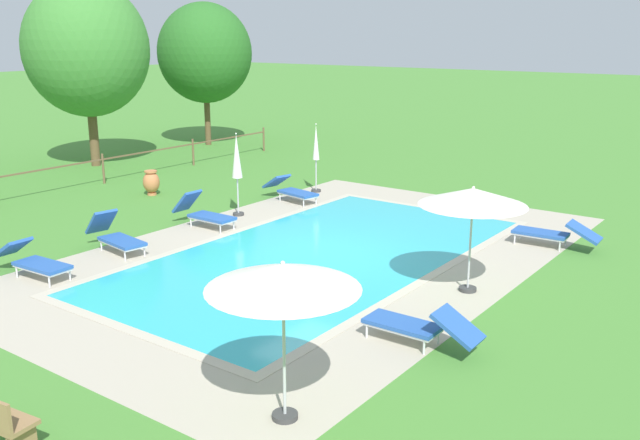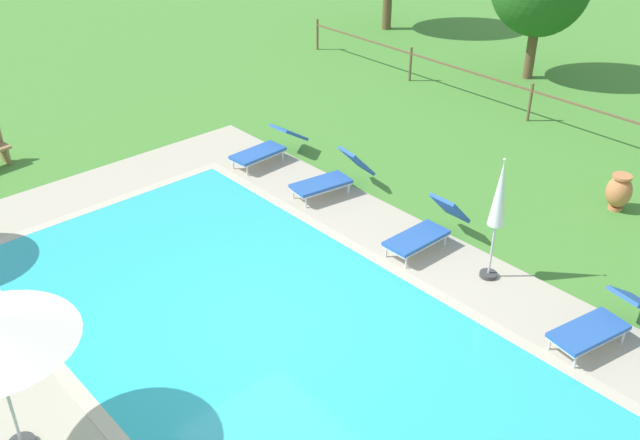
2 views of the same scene
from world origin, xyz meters
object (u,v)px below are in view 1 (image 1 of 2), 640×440
at_px(patio_umbrella_open_by_bench, 473,197).
at_px(patio_umbrella_closed_row_west, 237,161).
at_px(sun_lounger_north_mid, 33,261).
at_px(terracotta_urn_near_fence, 151,182).
at_px(sun_lounger_north_end, 418,325).
at_px(tree_west_mid, 205,53).
at_px(tree_east_mid, 86,49).
at_px(sun_lounger_south_near_corner, 116,236).
at_px(sun_lounger_north_far, 291,190).
at_px(sun_lounger_north_near_steps, 205,213).
at_px(sun_lounger_south_mid, 553,233).
at_px(patio_umbrella_open_foreground, 283,278).
at_px(patio_umbrella_closed_row_centre, 316,149).

height_order(patio_umbrella_open_by_bench, patio_umbrella_closed_row_west, patio_umbrella_closed_row_west).
bearing_deg(sun_lounger_north_mid, terracotta_urn_near_fence, 30.91).
bearing_deg(terracotta_urn_near_fence, sun_lounger_north_end, -111.68).
xyz_separation_m(sun_lounger_north_mid, tree_west_mid, (15.40, 10.10, 3.82)).
height_order(tree_west_mid, tree_east_mid, tree_east_mid).
bearing_deg(tree_west_mid, sun_lounger_north_mid, -146.76).
height_order(sun_lounger_south_near_corner, patio_umbrella_open_by_bench, patio_umbrella_open_by_bench).
bearing_deg(sun_lounger_north_far, sun_lounger_north_end, -130.17).
height_order(sun_lounger_north_near_steps, sun_lounger_north_far, sun_lounger_north_near_steps).
xyz_separation_m(sun_lounger_north_near_steps, sun_lounger_south_near_corner, (-2.84, 0.13, 0.00)).
bearing_deg(patio_umbrella_open_by_bench, patio_umbrella_closed_row_west, 77.47).
distance_m(sun_lounger_south_mid, tree_east_mid, 18.68).
distance_m(sun_lounger_north_end, patio_umbrella_closed_row_west, 9.65).
bearing_deg(patio_umbrella_open_by_bench, patio_umbrella_open_foreground, -179.35).
bearing_deg(sun_lounger_north_end, terracotta_urn_near_fence, 68.32).
bearing_deg(patio_umbrella_closed_row_west, sun_lounger_north_far, -3.70).
bearing_deg(tree_west_mid, patio_umbrella_open_foreground, -132.70).
bearing_deg(patio_umbrella_open_foreground, tree_east_mid, 60.19).
bearing_deg(patio_umbrella_open_by_bench, sun_lounger_south_near_corner, 107.41).
distance_m(sun_lounger_north_mid, tree_west_mid, 18.81).
distance_m(sun_lounger_north_end, terracotta_urn_near_fence, 13.35).
bearing_deg(sun_lounger_south_near_corner, sun_lounger_north_near_steps, -2.61).
height_order(sun_lounger_north_end, patio_umbrella_closed_row_centre, patio_umbrella_closed_row_centre).
height_order(sun_lounger_north_mid, patio_umbrella_closed_row_west, patio_umbrella_closed_row_west).
distance_m(sun_lounger_south_near_corner, sun_lounger_south_mid, 10.63).
height_order(sun_lounger_north_mid, tree_west_mid, tree_west_mid).
bearing_deg(patio_umbrella_closed_row_centre, patio_umbrella_open_by_bench, -124.92).
bearing_deg(terracotta_urn_near_fence, sun_lounger_south_mid, -80.83).
distance_m(sun_lounger_north_end, tree_east_mid, 20.01).
distance_m(sun_lounger_north_mid, sun_lounger_south_mid, 12.09).
bearing_deg(sun_lounger_south_mid, patio_umbrella_closed_row_centre, 79.65).
bearing_deg(sun_lounger_north_near_steps, patio_umbrella_closed_row_centre, 1.27).
bearing_deg(sun_lounger_north_far, sun_lounger_south_mid, -90.03).
xyz_separation_m(sun_lounger_south_mid, tree_east_mid, (0.19, 18.21, 4.14)).
xyz_separation_m(sun_lounger_north_near_steps, patio_umbrella_open_foreground, (-6.36, -7.93, 1.66)).
relative_size(sun_lounger_north_mid, terracotta_urn_near_fence, 2.56).
xyz_separation_m(terracotta_urn_near_fence, tree_east_mid, (2.19, 5.84, 4.06)).
distance_m(sun_lounger_north_mid, terracotta_urn_near_fence, 7.89).
height_order(sun_lounger_north_near_steps, sun_lounger_north_end, sun_lounger_north_near_steps).
distance_m(patio_umbrella_closed_row_west, terracotta_urn_near_fence, 4.22).
height_order(terracotta_urn_near_fence, tree_west_mid, tree_west_mid).
xyz_separation_m(sun_lounger_north_mid, sun_lounger_south_mid, (8.76, -8.33, -0.01)).
xyz_separation_m(sun_lounger_south_near_corner, tree_west_mid, (13.19, 10.05, 3.80)).
height_order(sun_lounger_south_near_corner, patio_umbrella_open_foreground, patio_umbrella_open_foreground).
bearing_deg(terracotta_urn_near_fence, patio_umbrella_open_by_bench, -99.67).
distance_m(sun_lounger_north_near_steps, patio_umbrella_closed_row_centre, 5.34).
height_order(sun_lounger_north_near_steps, patio_umbrella_open_by_bench, patio_umbrella_open_by_bench).
height_order(sun_lounger_south_near_corner, tree_west_mid, tree_west_mid).
relative_size(sun_lounger_south_mid, tree_east_mid, 0.30).
xyz_separation_m(sun_lounger_north_end, tree_west_mid, (13.57, 18.45, 3.82)).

